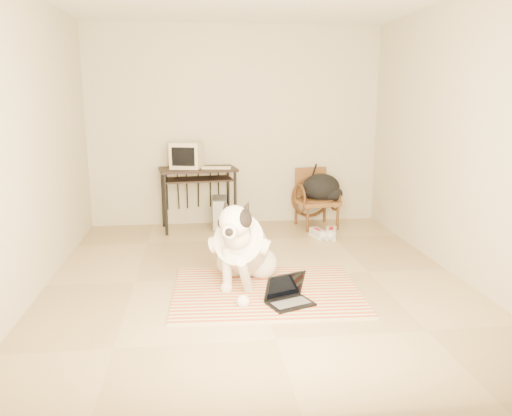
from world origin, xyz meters
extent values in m
plane|color=tan|center=(0.00, 0.00, 0.00)|extent=(4.50, 4.50, 0.00)
plane|color=beige|center=(0.00, 2.25, 1.35)|extent=(4.50, 0.00, 4.50)
plane|color=beige|center=(0.00, -2.25, 1.35)|extent=(4.50, 0.00, 4.50)
plane|color=beige|center=(-2.00, 0.00, 1.35)|extent=(0.00, 4.50, 4.50)
plane|color=beige|center=(2.00, 0.00, 1.35)|extent=(0.00, 4.50, 4.50)
cube|color=red|center=(0.03, -0.92, 0.01)|extent=(1.70, 0.34, 0.02)
cube|color=#3A632A|center=(0.05, -0.67, 0.01)|extent=(1.70, 0.34, 0.02)
cube|color=#594684|center=(0.06, -0.41, 0.01)|extent=(1.70, 0.34, 0.02)
cube|color=#D0D140|center=(0.07, -0.15, 0.01)|extent=(1.70, 0.34, 0.02)
cube|color=beige|center=(0.09, 0.11, 0.01)|extent=(1.70, 0.34, 0.02)
sphere|color=silver|center=(-0.22, 0.04, 0.16)|extent=(0.31, 0.31, 0.31)
sphere|color=silver|center=(0.06, -0.05, 0.16)|extent=(0.31, 0.31, 0.31)
ellipsoid|color=silver|center=(-0.09, -0.01, 0.18)|extent=(0.38, 0.34, 0.31)
ellipsoid|color=silver|center=(-0.14, -0.19, 0.39)|extent=(0.58, 0.78, 0.66)
cylinder|color=silver|center=(-0.14, -0.18, 0.39)|extent=(0.61, 0.71, 0.61)
sphere|color=silver|center=(-0.20, -0.38, 0.54)|extent=(0.26, 0.26, 0.26)
sphere|color=silver|center=(-0.23, -0.47, 0.70)|extent=(0.28, 0.28, 0.28)
ellipsoid|color=black|center=(-0.19, -0.48, 0.71)|extent=(0.22, 0.25, 0.21)
cylinder|color=silver|center=(-0.27, -0.59, 0.65)|extent=(0.16, 0.18, 0.12)
sphere|color=black|center=(-0.30, -0.66, 0.65)|extent=(0.07, 0.07, 0.07)
cone|color=black|center=(-0.30, -0.38, 0.81)|extent=(0.15, 0.17, 0.18)
cone|color=black|center=(-0.13, -0.44, 0.81)|extent=(0.15, 0.16, 0.18)
torus|color=silver|center=(-0.21, -0.39, 0.59)|extent=(0.28, 0.20, 0.23)
cylinder|color=silver|center=(-0.30, -0.36, 0.23)|extent=(0.12, 0.15, 0.42)
cylinder|color=silver|center=(-0.15, -0.53, 0.20)|extent=(0.20, 0.39, 0.43)
sphere|color=silver|center=(-0.31, -0.38, 0.05)|extent=(0.11, 0.11, 0.11)
sphere|color=silver|center=(-0.19, -0.73, 0.06)|extent=(0.11, 0.11, 0.11)
cone|color=black|center=(-0.02, 0.25, 0.05)|extent=(0.08, 0.42, 0.11)
cube|color=black|center=(0.21, -0.75, 0.03)|extent=(0.44, 0.38, 0.02)
cube|color=#525255|center=(0.22, -0.76, 0.04)|extent=(0.35, 0.26, 0.00)
cube|color=black|center=(0.18, -0.67, 0.16)|extent=(0.38, 0.22, 0.24)
cube|color=black|center=(0.18, -0.68, 0.16)|extent=(0.33, 0.19, 0.21)
cube|color=black|center=(-0.53, 1.94, 0.81)|extent=(1.06, 0.68, 0.03)
cube|color=black|center=(-0.53, 1.89, 0.69)|extent=(0.94, 0.56, 0.02)
cylinder|color=black|center=(-0.95, 1.65, 0.40)|extent=(0.04, 0.04, 0.80)
cylinder|color=black|center=(-1.01, 2.11, 0.40)|extent=(0.04, 0.04, 0.80)
cylinder|color=black|center=(-0.05, 1.77, 0.40)|extent=(0.04, 0.04, 0.80)
cylinder|color=black|center=(-0.12, 2.24, 0.40)|extent=(0.04, 0.04, 0.80)
cube|color=beige|center=(-0.67, 1.97, 1.00)|extent=(0.46, 0.44, 0.34)
cube|color=black|center=(-0.72, 1.80, 1.00)|extent=(0.29, 0.09, 0.24)
cube|color=beige|center=(-0.29, 1.86, 0.84)|extent=(0.39, 0.19, 0.02)
cube|color=#525255|center=(-0.25, 1.98, 0.21)|extent=(0.20, 0.44, 0.41)
cube|color=#ACACB1|center=(-0.26, 1.76, 0.21)|extent=(0.18, 0.02, 0.39)
cube|color=brown|center=(1.07, 1.84, 0.35)|extent=(0.60, 0.58, 0.05)
cylinder|color=#351D0E|center=(1.07, 1.84, 0.39)|extent=(0.49, 0.49, 0.04)
cube|color=brown|center=(1.03, 2.08, 0.59)|extent=(0.45, 0.11, 0.40)
cylinder|color=#351D0E|center=(0.89, 1.60, 0.16)|extent=(0.04, 0.04, 0.32)
cylinder|color=#351D0E|center=(0.82, 2.02, 0.16)|extent=(0.04, 0.04, 0.32)
cylinder|color=#351D0E|center=(1.32, 1.67, 0.16)|extent=(0.04, 0.04, 0.32)
cylinder|color=#351D0E|center=(1.25, 2.09, 0.16)|extent=(0.04, 0.04, 0.32)
ellipsoid|color=black|center=(1.12, 1.84, 0.55)|extent=(0.51, 0.42, 0.38)
ellipsoid|color=black|center=(1.25, 1.78, 0.47)|extent=(0.32, 0.26, 0.22)
cube|color=silver|center=(0.97, 1.33, 0.01)|extent=(0.19, 0.31, 0.03)
cube|color=#99999F|center=(0.97, 1.33, 0.05)|extent=(0.18, 0.30, 0.09)
cube|color=maroon|center=(0.97, 1.33, 0.09)|extent=(0.08, 0.15, 0.02)
cube|color=silver|center=(1.13, 1.31, 0.02)|extent=(0.22, 0.35, 0.03)
cube|color=#99999F|center=(1.13, 1.31, 0.06)|extent=(0.22, 0.34, 0.10)
cube|color=maroon|center=(1.13, 1.31, 0.10)|extent=(0.10, 0.17, 0.02)
camera|label=1|loc=(-0.55, -4.66, 1.75)|focal=35.00mm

